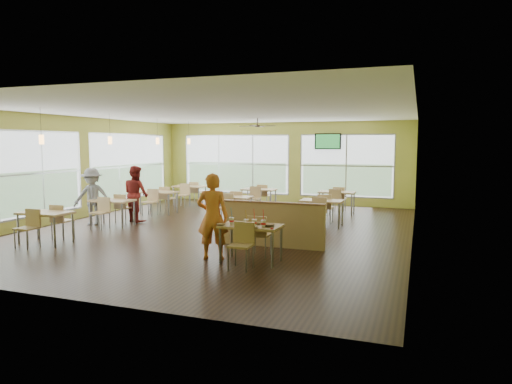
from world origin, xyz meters
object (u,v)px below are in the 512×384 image
main_table (251,231)px  man_plaid (213,216)px  food_basket (269,225)px  half_wall_divider (273,224)px

main_table → man_plaid: man_plaid is taller
man_plaid → food_basket: bearing=164.5°
main_table → food_basket: size_ratio=6.95×
man_plaid → food_basket: man_plaid is taller
main_table → half_wall_divider: half_wall_divider is taller
main_table → food_basket: bearing=-5.6°
main_table → half_wall_divider: 1.45m
food_basket → man_plaid: bearing=-179.6°
half_wall_divider → food_basket: size_ratio=10.97×
man_plaid → food_basket: 1.21m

